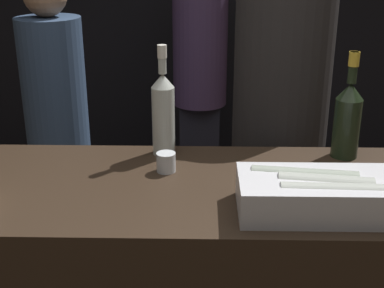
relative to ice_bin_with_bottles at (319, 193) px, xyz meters
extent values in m
cube|color=silver|center=(0.00, 0.00, -0.01)|extent=(0.44, 0.22, 0.10)
cylinder|color=#B2B7AD|center=(0.04, -0.05, 0.02)|extent=(0.30, 0.07, 0.06)
cylinder|color=#B2B7AD|center=(0.02, 0.00, 0.02)|extent=(0.26, 0.10, 0.07)
cylinder|color=#9EA899|center=(-0.03, 0.05, 0.02)|extent=(0.30, 0.10, 0.06)
cylinder|color=silver|center=(-0.44, 0.26, -0.03)|extent=(0.06, 0.06, 0.06)
sphere|color=#F4C66B|center=(-0.44, 0.26, -0.02)|extent=(0.03, 0.03, 0.03)
cylinder|color=black|center=(0.17, 0.40, 0.05)|extent=(0.09, 0.09, 0.20)
cone|color=black|center=(0.17, 0.40, 0.17)|extent=(0.09, 0.09, 0.05)
cylinder|color=black|center=(0.17, 0.40, 0.25)|extent=(0.03, 0.03, 0.10)
cylinder|color=gold|center=(0.17, 0.40, 0.28)|extent=(0.03, 0.03, 0.05)
cylinder|color=#B2B7AD|center=(-0.45, 0.41, 0.06)|extent=(0.08, 0.08, 0.24)
cone|color=#B2B7AD|center=(-0.45, 0.41, 0.20)|extent=(0.08, 0.08, 0.05)
cylinder|color=#B2B7AD|center=(-0.45, 0.41, 0.28)|extent=(0.03, 0.03, 0.10)
cylinder|color=silver|center=(-0.45, 0.41, 0.30)|extent=(0.03, 0.03, 0.04)
cube|color=black|center=(0.00, 0.79, -0.72)|extent=(0.29, 0.21, 0.84)
cylinder|color=black|center=(0.00, 0.79, 0.08)|extent=(0.39, 0.39, 0.76)
cube|color=black|center=(-1.08, 1.30, -0.77)|extent=(0.24, 0.18, 0.74)
cylinder|color=#334766|center=(-1.08, 1.30, -0.06)|extent=(0.32, 0.32, 0.68)
cube|color=black|center=(-0.34, 2.00, -0.74)|extent=(0.26, 0.19, 0.78)
cylinder|color=#473356|center=(-0.34, 2.00, 0.00)|extent=(0.34, 0.34, 0.72)
camera|label=1|loc=(-0.32, -1.31, 0.65)|focal=50.00mm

